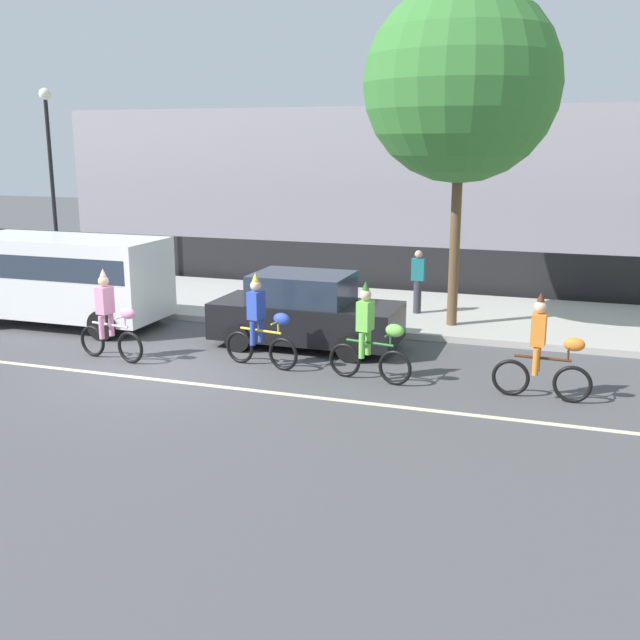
# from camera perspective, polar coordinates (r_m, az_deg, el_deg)

# --- Properties ---
(ground_plane) EXTENTS (80.00, 80.00, 0.00)m
(ground_plane) POSITION_cam_1_polar(r_m,az_deg,el_deg) (15.20, -12.05, -3.84)
(ground_plane) COLOR #4C4C4F
(road_centre_line) EXTENTS (36.00, 0.14, 0.01)m
(road_centre_line) POSITION_cam_1_polar(r_m,az_deg,el_deg) (14.80, -13.03, -4.35)
(road_centre_line) COLOR beige
(road_centre_line) RESTS_ON ground
(sidewalk_curb) EXTENTS (60.00, 5.00, 0.15)m
(sidewalk_curb) POSITION_cam_1_polar(r_m,az_deg,el_deg) (20.84, -2.98, 1.32)
(sidewalk_curb) COLOR #ADAAA3
(sidewalk_curb) RESTS_ON ground
(fence_line) EXTENTS (40.00, 0.08, 1.40)m
(fence_line) POSITION_cam_1_polar(r_m,az_deg,el_deg) (23.40, -0.38, 4.23)
(fence_line) COLOR black
(fence_line) RESTS_ON ground
(building_backdrop) EXTENTS (28.00, 8.00, 5.68)m
(building_backdrop) POSITION_cam_1_polar(r_m,az_deg,el_deg) (30.97, 8.49, 10.31)
(building_backdrop) COLOR #99939E
(building_backdrop) RESTS_ON ground
(parade_cyclist_pink) EXTENTS (1.71, 0.53, 1.92)m
(parade_cyclist_pink) POSITION_cam_1_polar(r_m,az_deg,el_deg) (16.03, -15.70, -0.04)
(parade_cyclist_pink) COLOR black
(parade_cyclist_pink) RESTS_ON ground
(parade_cyclist_cobalt) EXTENTS (1.70, 0.54, 1.92)m
(parade_cyclist_cobalt) POSITION_cam_1_polar(r_m,az_deg,el_deg) (15.00, -4.50, -0.48)
(parade_cyclist_cobalt) COLOR black
(parade_cyclist_cobalt) RESTS_ON ground
(parade_cyclist_lime) EXTENTS (1.71, 0.53, 1.92)m
(parade_cyclist_lime) POSITION_cam_1_polar(r_m,az_deg,el_deg) (14.08, 3.87, -1.39)
(parade_cyclist_lime) COLOR black
(parade_cyclist_lime) RESTS_ON ground
(parade_cyclist_orange) EXTENTS (1.72, 0.50, 1.92)m
(parade_cyclist_orange) POSITION_cam_1_polar(r_m,az_deg,el_deg) (13.63, 16.69, -2.44)
(parade_cyclist_orange) COLOR black
(parade_cyclist_orange) RESTS_ON ground
(parked_van_white) EXTENTS (5.00, 2.22, 2.18)m
(parked_van_white) POSITION_cam_1_polar(r_m,az_deg,el_deg) (19.37, -18.70, 3.33)
(parked_van_white) COLOR white
(parked_van_white) RESTS_ON ground
(parked_car_black) EXTENTS (4.10, 1.92, 1.64)m
(parked_car_black) POSITION_cam_1_polar(r_m,az_deg,el_deg) (16.47, -1.12, 0.60)
(parked_car_black) COLOR black
(parked_car_black) RESTS_ON ground
(street_lamp_post) EXTENTS (0.36, 0.36, 5.86)m
(street_lamp_post) POSITION_cam_1_polar(r_m,az_deg,el_deg) (24.71, -19.88, 11.60)
(street_lamp_post) COLOR black
(street_lamp_post) RESTS_ON sidewalk_curb
(street_tree_near_lamp) EXTENTS (4.41, 4.41, 7.76)m
(street_tree_near_lamp) POSITION_cam_1_polar(r_m,az_deg,el_deg) (17.82, 10.73, 17.25)
(street_tree_near_lamp) COLOR brown
(street_tree_near_lamp) RESTS_ON sidewalk_curb
(pedestrian_onlooker) EXTENTS (0.32, 0.20, 1.62)m
(pedestrian_onlooker) POSITION_cam_1_polar(r_m,az_deg,el_deg) (19.23, 7.47, 3.05)
(pedestrian_onlooker) COLOR #33333D
(pedestrian_onlooker) RESTS_ON sidewalk_curb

